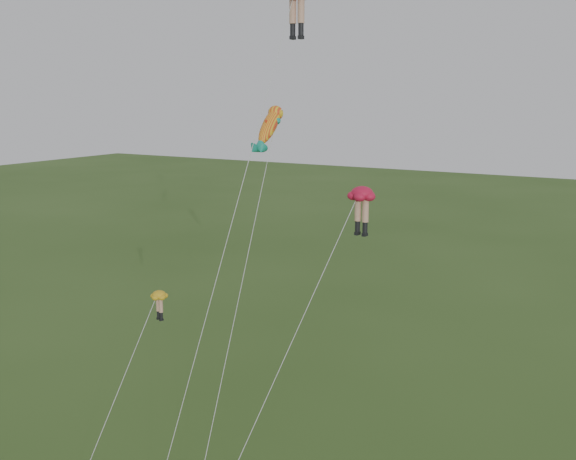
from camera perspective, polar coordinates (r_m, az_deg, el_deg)
The scene contains 4 objects.
legs_kite_red_high at distance 33.35m, azimuth 0.62°, elevation 19.52°, with size 3.27×10.69×25.19m.
legs_kite_red_mid at distance 31.18m, azimuth 6.37°, elevation 2.44°, with size 4.07×11.27×15.52m.
legs_kite_yellow at distance 35.26m, azimuth -11.71°, elevation -6.65°, with size 1.42×8.89×9.53m.
fish_kite at distance 35.57m, azimuth -1.67°, elevation 9.12°, with size 2.82×12.43×19.53m.
Camera 1 is at (17.79, -20.56, 19.72)m, focal length 40.00 mm.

